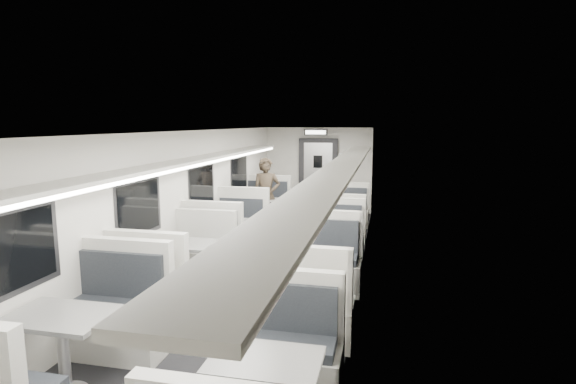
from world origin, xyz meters
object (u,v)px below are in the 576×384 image
at_px(booth_right_a, 346,218).
at_px(exit_sign, 316,132).
at_px(booth_left_b, 227,239).
at_px(booth_right_b, 333,246).
at_px(vestibule_door, 318,176).
at_px(booth_left_d, 64,354).
at_px(passenger, 266,196).
at_px(booth_left_c, 184,268).
at_px(booth_left_a, 257,216).
at_px(booth_right_c, 316,283).

bearing_deg(booth_right_a, exit_sign, 119.00).
height_order(booth_left_b, exit_sign, exit_sign).
bearing_deg(booth_right_b, vestibule_door, 101.80).
relative_size(booth_left_b, booth_left_d, 0.91).
xyz_separation_m(booth_left_d, booth_right_a, (2.00, 6.88, -0.06)).
bearing_deg(passenger, booth_left_d, -106.92).
xyz_separation_m(booth_left_c, exit_sign, (1.00, 6.15, 1.87)).
relative_size(booth_left_a, booth_left_c, 1.00).
distance_m(booth_left_a, booth_left_b, 2.01).
xyz_separation_m(booth_left_c, booth_right_c, (2.00, -0.15, -0.01)).
bearing_deg(passenger, booth_right_b, -63.74).
height_order(booth_left_a, passenger, passenger).
bearing_deg(booth_left_c, booth_right_b, 42.80).
relative_size(booth_right_a, booth_right_b, 0.98).
xyz_separation_m(booth_left_d, booth_right_c, (2.00, 2.39, -0.01)).
xyz_separation_m(booth_left_b, booth_left_d, (0.00, -4.39, 0.04)).
xyz_separation_m(booth_left_c, passenger, (0.22, 3.88, 0.46)).
relative_size(booth_left_a, booth_left_d, 0.99).
bearing_deg(booth_right_b, booth_left_c, -137.20).
xyz_separation_m(booth_left_a, vestibule_door, (1.00, 2.78, 0.63)).
distance_m(booth_left_c, booth_left_d, 2.54).
height_order(booth_right_a, vestibule_door, vestibule_door).
distance_m(booth_left_b, exit_sign, 4.80).
relative_size(booth_right_a, booth_right_c, 0.88).
height_order(booth_left_c, passenger, passenger).
height_order(booth_left_a, booth_left_d, booth_left_d).
bearing_deg(booth_left_d, booth_right_c, 50.06).
bearing_deg(booth_left_c, booth_right_a, 65.29).
distance_m(passenger, vestibule_door, 2.87).
height_order(booth_right_a, booth_right_b, booth_right_b).
height_order(booth_left_d, booth_right_b, booth_left_d).
height_order(booth_left_d, booth_right_c, booth_left_d).
distance_m(booth_left_d, vestibule_door, 9.25).
relative_size(booth_right_a, passenger, 1.13).
height_order(booth_right_b, passenger, passenger).
height_order(booth_left_a, booth_right_a, booth_left_a).
bearing_deg(booth_left_d, vestibule_door, 83.78).
bearing_deg(booth_left_c, vestibule_door, 81.43).
relative_size(booth_left_b, booth_right_c, 0.94).
distance_m(booth_right_c, exit_sign, 6.65).
bearing_deg(vestibule_door, booth_left_a, -109.79).
relative_size(booth_right_b, passenger, 1.15).
xyz_separation_m(booth_left_a, passenger, (0.22, 0.02, 0.46)).
xyz_separation_m(vestibule_door, exit_sign, (0.00, -0.49, 1.24)).
distance_m(booth_left_c, booth_right_c, 2.01).
xyz_separation_m(booth_right_a, booth_right_c, (0.00, -4.49, 0.05)).
relative_size(booth_left_c, passenger, 1.32).
xyz_separation_m(booth_right_b, exit_sign, (-1.00, 4.30, 1.92)).
bearing_deg(booth_left_a, passenger, 6.03).
height_order(booth_left_d, booth_right_a, booth_left_d).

